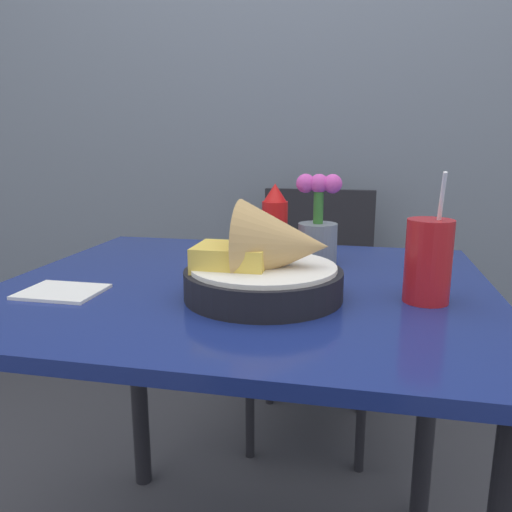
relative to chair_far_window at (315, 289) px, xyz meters
name	(u,v)px	position (x,y,z in m)	size (l,w,h in m)	color
wall_window	(310,72)	(-0.07, 0.28, 0.78)	(7.00, 0.06, 2.60)	slate
dining_table	(246,340)	(-0.07, -0.81, 0.12)	(0.94, 0.81, 0.77)	navy
chair_far_window	(315,289)	(0.00, 0.00, 0.00)	(0.40, 0.40, 0.87)	black
food_basket	(270,265)	(0.00, -0.90, 0.31)	(0.28, 0.28, 0.17)	black
ketchup_bottle	(275,225)	(-0.04, -0.64, 0.33)	(0.06, 0.06, 0.18)	red
drink_cup	(428,264)	(0.27, -0.87, 0.31)	(0.08, 0.08, 0.22)	red
flower_vase	(318,228)	(0.06, -0.61, 0.33)	(0.10, 0.09, 0.20)	gray
napkin	(62,292)	(-0.38, -0.95, 0.25)	(0.14, 0.11, 0.01)	white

